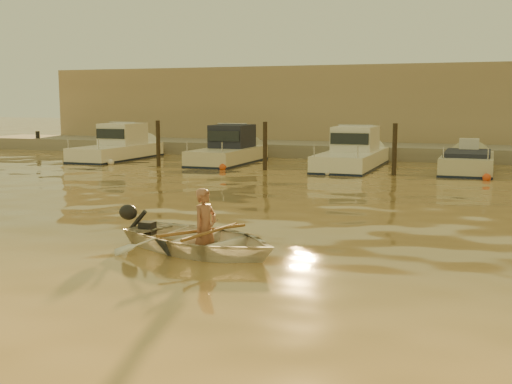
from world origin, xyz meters
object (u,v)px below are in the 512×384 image
at_px(dinghy, 201,240).
at_px(moored_boat_3, 467,166).
at_px(moored_boat_2, 352,153).
at_px(waterfront_building, 432,109).
at_px(moored_boat_1, 228,150).
at_px(moored_boat_0, 117,147).
at_px(person, 205,229).

relative_size(dinghy, moored_boat_3, 0.59).
relative_size(moored_boat_2, waterfront_building, 0.16).
relative_size(dinghy, moored_boat_1, 0.55).
distance_m(moored_boat_0, waterfront_building, 17.91).
height_order(moored_boat_2, moored_boat_3, moored_boat_2).
distance_m(person, moored_boat_3, 16.90).
bearing_deg(moored_boat_3, moored_boat_1, 180.00).
bearing_deg(waterfront_building, moored_boat_0, -141.88).
distance_m(person, moored_boat_2, 16.41).
bearing_deg(waterfront_building, moored_boat_3, -77.59).
bearing_deg(waterfront_building, dinghy, -93.69).
bearing_deg(moored_boat_2, dinghy, -88.11).
xyz_separation_m(person, moored_boat_3, (4.09, 16.40, -0.24)).
xyz_separation_m(moored_boat_1, moored_boat_3, (10.52, 0.00, -0.40)).
relative_size(person, moored_boat_0, 0.23).
distance_m(dinghy, waterfront_building, 27.51).
bearing_deg(moored_boat_1, person, -68.60).
bearing_deg(moored_boat_3, moored_boat_0, 180.00).
xyz_separation_m(moored_boat_0, moored_boat_3, (16.44, 0.00, -0.40)).
xyz_separation_m(moored_boat_0, moored_boat_2, (11.71, 0.00, 0.00)).
relative_size(person, moored_boat_2, 0.21).
distance_m(dinghy, moored_boat_0, 20.45).
bearing_deg(moored_boat_2, person, -87.78).
xyz_separation_m(person, moored_boat_0, (-12.35, 16.40, 0.16)).
distance_m(person, moored_boat_1, 17.61).
bearing_deg(moored_boat_1, moored_boat_3, 0.00).
xyz_separation_m(person, waterfront_building, (1.67, 27.40, 1.94)).
height_order(moored_boat_1, waterfront_building, waterfront_building).
distance_m(dinghy, person, 0.25).
xyz_separation_m(moored_boat_0, moored_boat_1, (5.93, 0.00, 0.00)).
relative_size(moored_boat_3, waterfront_building, 0.12).
height_order(moored_boat_3, waterfront_building, waterfront_building).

